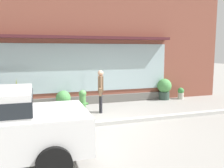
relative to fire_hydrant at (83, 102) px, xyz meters
The scene contains 9 objects.
ground_plane 1.28m from the fire_hydrant, 72.02° to the right, with size 60.00×60.00×0.00m, color gray.
curb_strip 1.44m from the fire_hydrant, 74.59° to the right, with size 14.00×0.24×0.12m, color #B2B2AD.
storefront 2.90m from the fire_hydrant, 79.80° to the left, with size 14.00×0.81×5.10m.
fire_hydrant is the anchor object (origin of this frame).
pedestrian_with_handbag 0.87m from the fire_hydrant, 13.77° to the left, with size 0.30×0.64×1.62m.
potted_plant_low_front 2.70m from the fire_hydrant, 147.78° to the left, with size 0.26×0.26×1.28m.
potted_plant_window_right 4.64m from the fire_hydrant, 21.09° to the left, with size 0.68×0.68×1.01m.
potted_plant_by_entrance 1.42m from the fire_hydrant, 111.98° to the left, with size 0.60×0.60×0.74m.
potted_plant_corner_tall 5.38m from the fire_hydrant, 16.41° to the left, with size 0.30×0.30×0.56m.
Camera 1 is at (-2.14, -7.55, 2.36)m, focal length 39.76 mm.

